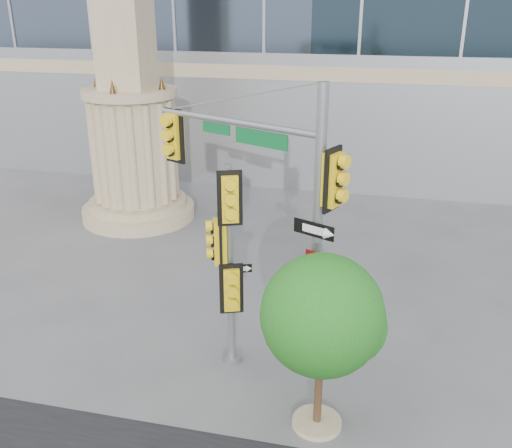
# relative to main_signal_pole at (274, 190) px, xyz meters

# --- Properties ---
(ground) EXTENTS (120.00, 120.00, 0.00)m
(ground) POSITION_rel_main_signal_pole_xyz_m (-1.00, -1.46, -4.13)
(ground) COLOR #545456
(ground) RESTS_ON ground
(monument) EXTENTS (4.40, 4.40, 16.60)m
(monument) POSITION_rel_main_signal_pole_xyz_m (-7.00, 7.54, 1.38)
(monument) COLOR tan
(monument) RESTS_ON ground
(main_signal_pole) EXTENTS (4.85, 2.52, 6.67)m
(main_signal_pole) POSITION_rel_main_signal_pole_xyz_m (0.00, 0.00, 0.00)
(main_signal_pole) COLOR slate
(main_signal_pole) RESTS_ON ground
(secondary_signal_pole) EXTENTS (0.93, 0.67, 4.95)m
(secondary_signal_pole) POSITION_rel_main_signal_pole_xyz_m (-0.81, -1.06, -1.23)
(secondary_signal_pole) COLOR slate
(secondary_signal_pole) RESTS_ON ground
(street_tree) EXTENTS (2.45, 2.39, 3.82)m
(street_tree) POSITION_rel_main_signal_pole_xyz_m (1.56, -2.70, -1.62)
(street_tree) COLOR tan
(street_tree) RESTS_ON ground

